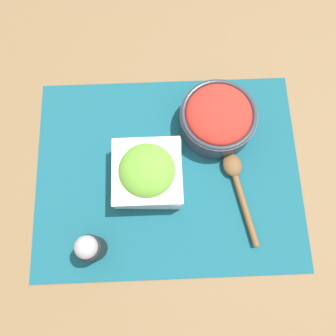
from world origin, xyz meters
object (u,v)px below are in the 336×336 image
Objects in this scene: wooden_spoon at (237,181)px; pepper_shaker at (90,248)px; lettuce_bowl at (147,173)px; tomato_bowl at (218,117)px.

wooden_spoon is 1.94× the size of pepper_shaker.
lettuce_bowl is at bearing -5.12° from wooden_spoon.
tomato_bowl is at bearing -75.93° from wooden_spoon.
pepper_shaker reaches higher than wooden_spoon.
lettuce_bowl is 1.37× the size of pepper_shaker.
tomato_bowl is 0.13m from wooden_spoon.
tomato_bowl is 0.81× the size of wooden_spoon.
lettuce_bowl is 0.17m from tomato_bowl.
pepper_shaker is at bearing 23.14° from wooden_spoon.
wooden_spoon is at bearing 104.07° from tomato_bowl.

